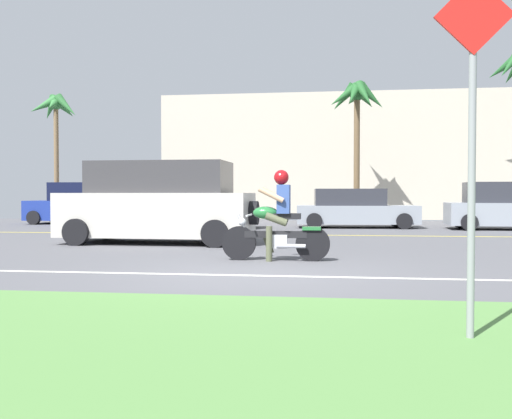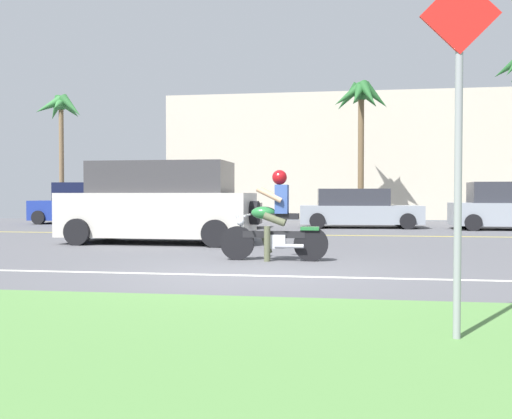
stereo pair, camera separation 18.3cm
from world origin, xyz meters
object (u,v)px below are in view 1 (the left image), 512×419
at_px(parked_car_2, 354,209).
at_px(motorcyclist_distant, 153,215).
at_px(parked_car_1, 195,207).
at_px(parked_car_3, 508,208).
at_px(palm_tree_2, 56,115).
at_px(motorcyclist, 277,222).
at_px(suv_nearby, 159,204).
at_px(palm_tree_1, 356,104).
at_px(street_sign, 472,125).
at_px(parked_car_0, 77,205).

distance_m(parked_car_2, motorcyclist_distant, 7.47).
xyz_separation_m(parked_car_1, parked_car_3, (10.92, 0.43, 0.01)).
height_order(parked_car_3, palm_tree_2, palm_tree_2).
xyz_separation_m(parked_car_1, motorcyclist_distant, (-0.59, -3.04, -0.17)).
relative_size(motorcyclist, parked_car_1, 0.46).
bearing_deg(parked_car_1, parked_car_2, 9.28).
bearing_deg(suv_nearby, palm_tree_2, 127.37).
relative_size(motorcyclist, palm_tree_1, 0.33).
relative_size(parked_car_3, street_sign, 1.44).
bearing_deg(street_sign, suv_nearby, 120.93).
distance_m(parked_car_1, palm_tree_2, 9.39).
distance_m(suv_nearby, parked_car_2, 8.90).
distance_m(parked_car_0, parked_car_2, 11.30).
xyz_separation_m(parked_car_1, parked_car_2, (5.73, 0.94, -0.08)).
bearing_deg(street_sign, palm_tree_1, 90.17).
distance_m(suv_nearby, parked_car_0, 10.52).
height_order(suv_nearby, parked_car_0, suv_nearby).
bearing_deg(parked_car_1, street_sign, -68.60).
relative_size(parked_car_0, palm_tree_1, 0.63).
bearing_deg(motorcyclist_distant, suv_nearby, -69.73).
height_order(motorcyclist, motorcyclist_distant, motorcyclist).
height_order(suv_nearby, parked_car_2, suv_nearby).
height_order(parked_car_3, street_sign, street_sign).
height_order(parked_car_1, motorcyclist_distant, parked_car_1).
bearing_deg(parked_car_0, motorcyclist, -51.67).
relative_size(parked_car_0, parked_car_2, 0.86).
distance_m(suv_nearby, parked_car_1, 6.38).
bearing_deg(parked_car_3, street_sign, -107.36).
relative_size(motorcyclist, parked_car_0, 0.52).
bearing_deg(parked_car_3, motorcyclist_distant, -163.22).
relative_size(palm_tree_2, motorcyclist_distant, 3.93).
bearing_deg(parked_car_3, suv_nearby, -146.64).
relative_size(suv_nearby, motorcyclist_distant, 3.36).
relative_size(parked_car_0, palm_tree_2, 0.66).
height_order(palm_tree_1, palm_tree_2, palm_tree_1).
xyz_separation_m(parked_car_3, motorcyclist_distant, (-11.51, -3.47, -0.19)).
height_order(palm_tree_1, street_sign, palm_tree_1).
height_order(motorcyclist, street_sign, street_sign).
xyz_separation_m(suv_nearby, parked_car_2, (5.10, 7.29, -0.31)).
xyz_separation_m(suv_nearby, palm_tree_2, (-8.02, 10.50, 3.82)).
relative_size(parked_car_2, palm_tree_1, 0.74).
height_order(motorcyclist, parked_car_3, motorcyclist).
relative_size(motorcyclist, parked_car_2, 0.45).
distance_m(parked_car_1, parked_car_2, 5.81).
bearing_deg(suv_nearby, parked_car_0, 125.67).
height_order(parked_car_1, palm_tree_2, palm_tree_2).
bearing_deg(motorcyclist, street_sign, -69.47).
height_order(suv_nearby, motorcyclist_distant, suv_nearby).
xyz_separation_m(suv_nearby, motorcyclist_distant, (-1.22, 3.31, -0.41)).
xyz_separation_m(parked_car_0, parked_car_2, (11.23, -1.26, -0.11)).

